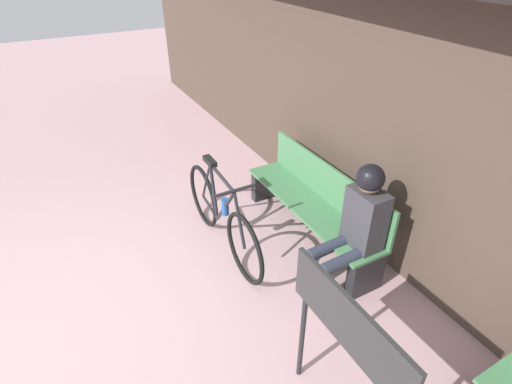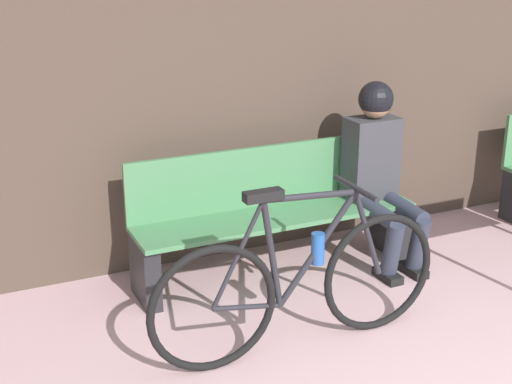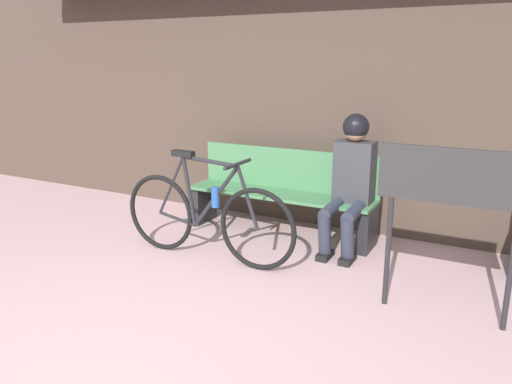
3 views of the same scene
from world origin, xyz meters
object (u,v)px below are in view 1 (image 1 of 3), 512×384
bicycle (222,217)px  person_seated (356,223)px  park_bench_near (314,205)px  signboard (346,335)px

bicycle → person_seated: person_seated is taller
park_bench_near → bicycle: size_ratio=1.11×
park_bench_near → person_seated: person_seated is taller
bicycle → person_seated: size_ratio=1.37×
bicycle → park_bench_near: bearing=72.9°
bicycle → signboard: 2.00m
bicycle → person_seated: 1.32m
bicycle → signboard: bearing=-3.2°
park_bench_near → bicycle: bearing=-107.1°
bicycle → signboard: signboard is taller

